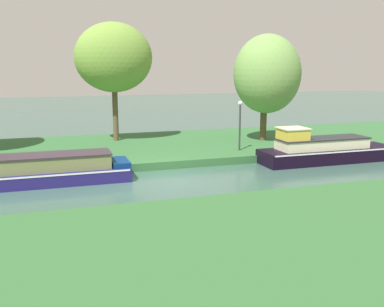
% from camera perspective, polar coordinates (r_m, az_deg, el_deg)
% --- Properties ---
extents(ground_plane, '(120.00, 120.00, 0.00)m').
position_cam_1_polar(ground_plane, '(19.54, -3.04, -3.50)').
color(ground_plane, '#38594E').
extents(riverbank_far, '(72.00, 10.00, 0.40)m').
position_cam_1_polar(riverbank_far, '(26.17, -7.04, 0.65)').
color(riverbank_far, '#316435').
rests_on(riverbank_far, ground_plane).
extents(riverbank_near, '(72.00, 10.00, 0.40)m').
position_cam_1_polar(riverbank_near, '(11.50, 9.06, -13.38)').
color(riverbank_near, '#2F6031').
rests_on(riverbank_near, ground_plane).
extents(navy_barge, '(9.09, 2.06, 1.83)m').
position_cam_1_polar(navy_barge, '(19.98, -20.86, -2.17)').
color(navy_barge, navy).
rests_on(navy_barge, ground_plane).
extents(black_narrowboat, '(7.56, 1.98, 1.91)m').
position_cam_1_polar(black_narrowboat, '(24.22, 16.85, 0.41)').
color(black_narrowboat, black).
rests_on(black_narrowboat, ground_plane).
extents(willow_tree_centre, '(4.73, 3.37, 7.23)m').
position_cam_1_polar(willow_tree_centre, '(27.62, -10.16, 12.17)').
color(willow_tree_centre, brown).
rests_on(willow_tree_centre, riverbank_far).
extents(willow_tree_right, '(4.17, 3.88, 6.53)m').
position_cam_1_polar(willow_tree_right, '(27.51, 9.76, 10.14)').
color(willow_tree_right, brown).
rests_on(willow_tree_right, riverbank_far).
extents(lamp_post, '(0.24, 0.24, 2.74)m').
position_cam_1_polar(lamp_post, '(24.27, 6.26, 4.47)').
color(lamp_post, '#333338').
rests_on(lamp_post, riverbank_far).
extents(mooring_post_near, '(0.20, 0.20, 0.50)m').
position_cam_1_polar(mooring_post_near, '(25.04, 14.82, 0.93)').
color(mooring_post_near, '#50392B').
rests_on(mooring_post_near, riverbank_far).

